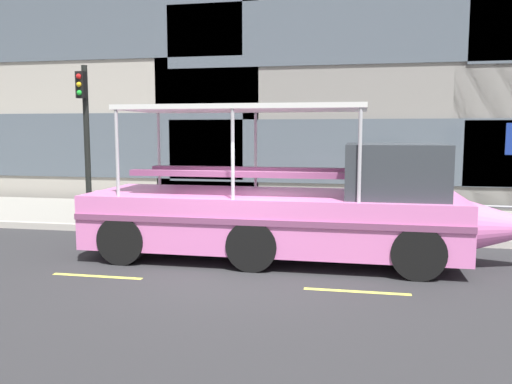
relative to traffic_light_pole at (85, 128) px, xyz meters
The scene contains 8 objects.
ground_plane 6.90m from the traffic_light_pole, 35.46° to the right, with size 120.00×120.00×0.00m, color #2B2B2D.
sidewalk 6.13m from the traffic_light_pole, 20.67° to the left, with size 32.00×4.80×0.18m, color gray.
curb_edge 5.84m from the traffic_light_pole, ahead, with size 32.00×0.18×0.18m, color #B2ADA3.
lane_centreline 7.47m from the traffic_light_pole, 42.10° to the right, with size 25.80×0.12×0.01m.
curb_guardrail 6.66m from the traffic_light_pole, ahead, with size 11.66×0.09×0.77m.
traffic_light_pole is the anchor object (origin of this frame).
duck_tour_boat 6.98m from the traffic_light_pole, 21.99° to the right, with size 9.70×2.62×3.24m.
pedestrian_near_bow 9.04m from the traffic_light_pole, ahead, with size 0.42×0.34×1.74m.
Camera 1 is at (2.41, -9.77, 2.72)m, focal length 36.64 mm.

